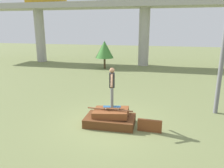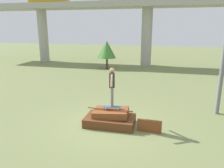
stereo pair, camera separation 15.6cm
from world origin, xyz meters
name	(u,v)px [view 2 (the right image)]	position (x,y,z in m)	size (l,w,h in m)	color
ground_plane	(110,124)	(0.00, 0.00, 0.00)	(80.00, 80.00, 0.00)	olive
scrap_pile	(110,118)	(0.01, 0.02, 0.28)	(2.12, 1.32, 0.72)	#5B3319
scrap_plank_loose	(149,126)	(1.69, -0.26, 0.25)	(0.96, 0.17, 0.50)	brown
skateboard	(112,107)	(0.07, 0.06, 0.79)	(0.77, 0.36, 0.09)	#23517F
skater	(112,84)	(0.07, 0.06, 1.77)	(0.30, 1.10, 1.66)	slate
highway_overpass	(148,11)	(0.00, 15.17, 5.60)	(44.00, 3.29, 6.56)	#A8A59E
tree_behind_left	(107,49)	(-3.56, 12.41, 1.89)	(1.78, 1.78, 2.73)	#4C3823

